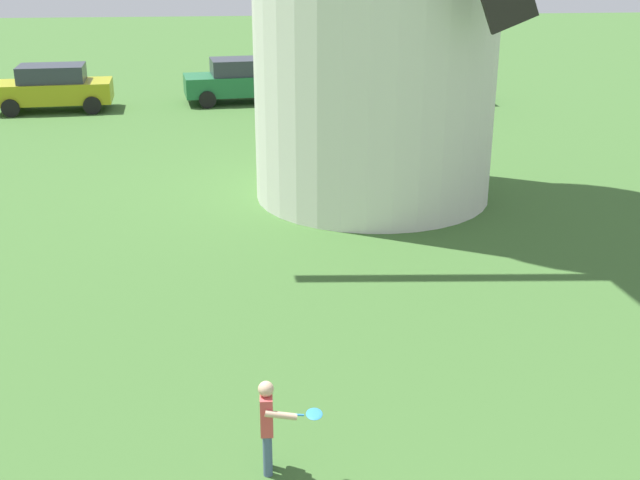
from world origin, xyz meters
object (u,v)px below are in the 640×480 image
at_px(player_far, 269,421).
at_px(parked_car_blue, 422,80).
at_px(parked_car_green, 247,79).
at_px(parked_car_mustard, 53,87).

xyz_separation_m(player_far, parked_car_blue, (6.25, 20.97, 0.16)).
bearing_deg(parked_car_green, parked_car_blue, -6.59).
xyz_separation_m(parked_car_mustard, parked_car_green, (6.62, 0.96, 0.00)).
bearing_deg(parked_car_blue, player_far, -106.60).
bearing_deg(parked_car_blue, parked_car_green, 173.41).
relative_size(player_far, parked_car_blue, 0.26).
distance_m(parked_car_green, parked_car_blue, 6.33).
bearing_deg(player_far, parked_car_mustard, 107.82).
distance_m(player_far, parked_car_blue, 21.88).
bearing_deg(parked_car_mustard, player_far, -72.18).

